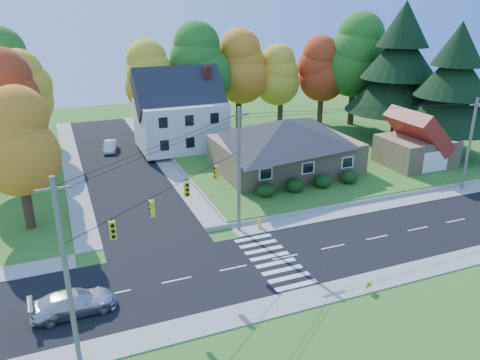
{
  "coord_description": "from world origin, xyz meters",
  "views": [
    {
      "loc": [
        -14.02,
        -26.07,
        17.1
      ],
      "look_at": [
        -0.28,
        8.0,
        3.16
      ],
      "focal_mm": 35.0,
      "sensor_mm": 36.0,
      "label": 1
    }
  ],
  "objects_px": {
    "fire_hydrant": "(260,223)",
    "ranch_house": "(285,144)",
    "silver_sedan": "(74,302)",
    "white_car": "(110,146)"
  },
  "relations": [
    {
      "from": "ranch_house",
      "to": "white_car",
      "type": "distance_m",
      "value": 22.2
    },
    {
      "from": "silver_sedan",
      "to": "white_car",
      "type": "height_order",
      "value": "silver_sedan"
    },
    {
      "from": "ranch_house",
      "to": "silver_sedan",
      "type": "xyz_separation_m",
      "value": [
        -22.45,
        -17.11,
        -2.54
      ]
    },
    {
      "from": "fire_hydrant",
      "to": "ranch_house",
      "type": "bearing_deg",
      "value": 54.8
    },
    {
      "from": "silver_sedan",
      "to": "white_car",
      "type": "relative_size",
      "value": 1.25
    },
    {
      "from": "ranch_house",
      "to": "white_car",
      "type": "height_order",
      "value": "ranch_house"
    },
    {
      "from": "white_car",
      "to": "fire_hydrant",
      "type": "height_order",
      "value": "white_car"
    },
    {
      "from": "silver_sedan",
      "to": "fire_hydrant",
      "type": "relative_size",
      "value": 5.32
    },
    {
      "from": "ranch_house",
      "to": "fire_hydrant",
      "type": "distance_m",
      "value": 13.85
    },
    {
      "from": "fire_hydrant",
      "to": "silver_sedan",
      "type": "bearing_deg",
      "value": -157.59
    }
  ]
}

